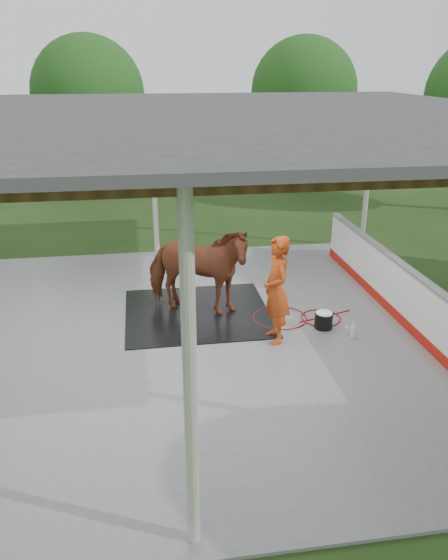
{
  "coord_description": "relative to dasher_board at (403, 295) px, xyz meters",
  "views": [
    {
      "loc": [
        -0.36,
        -9.11,
        4.82
      ],
      "look_at": [
        1.1,
        0.24,
        1.03
      ],
      "focal_mm": 35.0,
      "sensor_mm": 36.0,
      "label": 1
    }
  ],
  "objects": [
    {
      "name": "handler",
      "position": [
        -2.65,
        -0.4,
        0.45
      ],
      "size": [
        0.52,
        0.75,
        1.99
      ],
      "primitive_type": "imported",
      "rotation": [
        0.0,
        0.0,
        -1.51
      ],
      "color": "#B53E13",
      "rests_on": "concrete_slab"
    },
    {
      "name": "tree_belt",
      "position": [
        -4.3,
        0.9,
        3.2
      ],
      "size": [
        28.0,
        28.0,
        5.8
      ],
      "color": "#382314",
      "rests_on": "ground"
    },
    {
      "name": "dasher_board",
      "position": [
        0.0,
        0.0,
        0.0
      ],
      "size": [
        0.16,
        8.0,
        1.15
      ],
      "color": "#AC180E",
      "rests_on": "concrete_slab"
    },
    {
      "name": "ground",
      "position": [
        -4.6,
        0.0,
        -0.59
      ],
      "size": [
        100.0,
        100.0,
        0.0
      ],
      "primitive_type": "plane",
      "color": "#1E3814"
    },
    {
      "name": "soap_bottle_a",
      "position": [
        -1.21,
        -0.56,
        -0.39
      ],
      "size": [
        0.17,
        0.17,
        0.31
      ],
      "primitive_type": "imported",
      "rotation": [
        0.0,
        0.0,
        0.61
      ],
      "color": "silver",
      "rests_on": "concrete_slab"
    },
    {
      "name": "wash_bucket",
      "position": [
        -1.61,
        -0.08,
        -0.38
      ],
      "size": [
        0.35,
        0.35,
        0.32
      ],
      "color": "black",
      "rests_on": "concrete_slab"
    },
    {
      "name": "concrete_slab",
      "position": [
        -4.6,
        0.0,
        -0.57
      ],
      "size": [
        12.0,
        10.0,
        0.05
      ],
      "primitive_type": "cube",
      "color": "slate",
      "rests_on": "ground"
    },
    {
      "name": "rubber_mat",
      "position": [
        -3.94,
        0.96,
        -0.53
      ],
      "size": [
        2.9,
        2.72,
        0.02
      ],
      "primitive_type": "cube",
      "color": "black",
      "rests_on": "concrete_slab"
    },
    {
      "name": "soap_bottle_b",
      "position": [
        -1.24,
        -0.35,
        -0.46
      ],
      "size": [
        0.09,
        0.1,
        0.17
      ],
      "primitive_type": "imported",
      "rotation": [
        0.0,
        0.0,
        -0.32
      ],
      "color": "#338CD8",
      "rests_on": "concrete_slab"
    },
    {
      "name": "hose_coil",
      "position": [
        -2.04,
        0.42,
        -0.53
      ],
      "size": [
        2.06,
        1.09,
        0.02
      ],
      "color": "#A40B15",
      "rests_on": "concrete_slab"
    },
    {
      "name": "pavilion_structure",
      "position": [
        -4.6,
        -0.0,
        3.37
      ],
      "size": [
        12.6,
        10.6,
        4.05
      ],
      "color": "beige",
      "rests_on": "ground"
    },
    {
      "name": "horse",
      "position": [
        -3.94,
        0.96,
        0.41
      ],
      "size": [
        2.42,
        1.81,
        1.86
      ],
      "primitive_type": "imported",
      "rotation": [
        0.0,
        0.0,
        1.15
      ],
      "color": "brown",
      "rests_on": "rubber_mat"
    }
  ]
}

